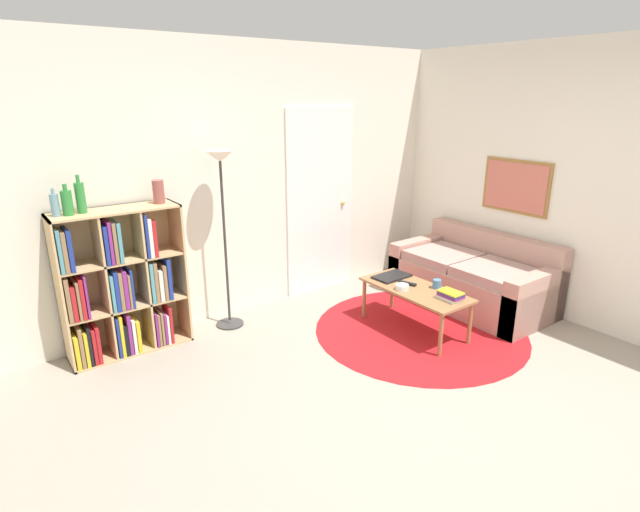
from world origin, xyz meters
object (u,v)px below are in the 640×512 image
at_px(bowl, 402,287).
at_px(floor_lamp, 222,187).
at_px(couch, 475,279).
at_px(bottle_right, 80,197).
at_px(bookshelf, 120,288).
at_px(laptop, 392,276).
at_px(vase_on_shelf, 158,192).
at_px(cup, 437,284).
at_px(bottle_left, 55,205).
at_px(bottle_middle, 67,202).
at_px(coffee_table, 415,293).

bearing_deg(bowl, floor_lamp, 138.62).
height_order(couch, bottle_right, bottle_right).
bearing_deg(bookshelf, laptop, -20.28).
height_order(couch, vase_on_shelf, vase_on_shelf).
height_order(bookshelf, bottle_right, bottle_right).
distance_m(bookshelf, floor_lamp, 1.21).
height_order(cup, bottle_left, bottle_left).
height_order(bookshelf, bottle_middle, bottle_middle).
height_order(bookshelf, bottle_left, bottle_left).
xyz_separation_m(bottle_middle, vase_on_shelf, (0.70, 0.02, -0.00)).
height_order(bottle_left, bottle_right, bottle_right).
relative_size(coffee_table, bottle_right, 3.57).
height_order(couch, bottle_left, bottle_left).
relative_size(bookshelf, coffee_table, 1.18).
xyz_separation_m(couch, vase_on_shelf, (-2.87, 1.11, 1.07)).
relative_size(bowl, bottle_left, 0.57).
distance_m(coffee_table, laptop, 0.34).
xyz_separation_m(coffee_table, bottle_right, (-2.48, 1.19, 0.99)).
bearing_deg(bookshelf, couch, -18.75).
bearing_deg(bottle_left, laptop, -17.58).
xyz_separation_m(floor_lamp, bowl, (1.22, -1.07, -0.90)).
height_order(bowl, vase_on_shelf, vase_on_shelf).
height_order(floor_lamp, laptop, floor_lamp).
height_order(bookshelf, laptop, bookshelf).
bearing_deg(bowl, cup, -29.66).
bearing_deg(cup, coffee_table, 144.21).
bearing_deg(bookshelf, cup, -28.07).
height_order(couch, cup, couch).
height_order(floor_lamp, bottle_middle, floor_lamp).
bearing_deg(laptop, bookshelf, 159.72).
bearing_deg(floor_lamp, bottle_right, 176.21).
distance_m(floor_lamp, laptop, 1.82).
distance_m(bottle_middle, bottle_right, 0.10).
bearing_deg(couch, cup, -167.00).
height_order(coffee_table, cup, cup).
bearing_deg(coffee_table, bottle_left, 155.98).
bearing_deg(coffee_table, vase_on_shelf, 147.59).
distance_m(bottle_left, vase_on_shelf, 0.78).
xyz_separation_m(bookshelf, laptop, (2.31, -0.85, -0.15)).
distance_m(floor_lamp, bottle_left, 1.32).
bearing_deg(bowl, bottle_left, 155.82).
bearing_deg(coffee_table, bookshelf, 152.51).
height_order(bookshelf, bowl, bookshelf).
bearing_deg(couch, bottle_middle, 162.90).
bearing_deg(bottle_middle, vase_on_shelf, 1.44).
relative_size(couch, coffee_table, 1.52).
distance_m(couch, laptop, 1.01).
distance_m(couch, coffee_table, 1.00).
height_order(bottle_middle, bottle_right, bottle_right).
height_order(bookshelf, coffee_table, bookshelf).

